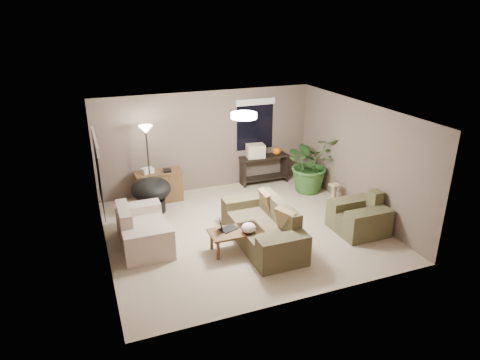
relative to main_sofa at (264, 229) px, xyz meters
name	(u,v)px	position (x,y,z in m)	size (l,w,h in m)	color
room_shell	(244,174)	(-0.19, 0.63, 0.96)	(5.50, 5.50, 5.50)	#BFAB8E
main_sofa	(264,229)	(0.00, 0.00, 0.00)	(0.95, 2.20, 0.85)	#4B442D
throw_pillows	(276,211)	(0.26, 0.00, 0.36)	(0.37, 1.38, 0.47)	#8C7251
loveseat	(142,231)	(-2.26, 0.78, 0.00)	(0.90, 1.60, 0.85)	beige
armchair	(359,218)	(2.03, -0.28, 0.00)	(0.95, 1.00, 0.85)	#49462B
coffee_table	(236,233)	(-0.63, -0.08, 0.06)	(1.00, 0.55, 0.42)	brown
laptop	(225,227)	(-0.80, 0.02, 0.19)	(0.41, 0.33, 0.24)	black
plastic_bag	(248,228)	(-0.43, -0.23, 0.22)	(0.27, 0.24, 0.19)	white
desk	(160,186)	(-1.52, 2.74, 0.08)	(1.10, 0.50, 0.75)	brown
desk_papers	(152,171)	(-1.68, 2.73, 0.51)	(0.70, 0.30, 0.12)	silver
console_table	(264,167)	(1.29, 2.89, 0.14)	(1.30, 0.40, 0.75)	black
pumpkin	(276,151)	(1.64, 2.89, 0.55)	(0.24, 0.24, 0.19)	orange
cardboard_box	(256,151)	(1.04, 2.89, 0.63)	(0.45, 0.34, 0.34)	beige
papasan_chair	(151,193)	(-1.81, 2.20, 0.17)	(1.15, 1.15, 0.80)	black
floor_lamp	(147,139)	(-1.75, 2.64, 1.30)	(0.32, 0.32, 1.91)	black
ceiling_fixture	(244,116)	(-0.19, 0.63, 2.15)	(0.50, 0.50, 0.10)	white
houseplant	(310,169)	(2.17, 2.00, 0.28)	(1.33, 1.47, 1.15)	#2D5923
cat_scratching_post	(334,196)	(2.28, 1.05, -0.08)	(0.32, 0.32, 0.50)	tan
window_left	(97,160)	(-2.91, 0.93, 1.49)	(0.05, 1.56, 1.33)	black
window_back	(255,116)	(1.11, 3.11, 1.49)	(1.06, 0.05, 1.33)	black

